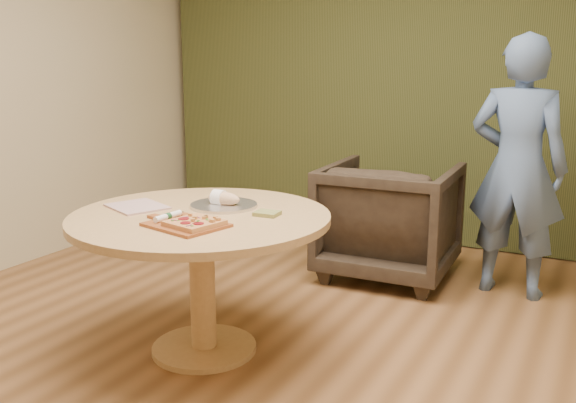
# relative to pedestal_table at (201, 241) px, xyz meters

# --- Properties ---
(room_shell) EXTENTS (5.04, 6.04, 2.84)m
(room_shell) POSITION_rel_pedestal_table_xyz_m (0.43, -0.29, 0.79)
(room_shell) COLOR #92633A
(room_shell) RESTS_ON ground
(curtain) EXTENTS (4.80, 0.14, 2.78)m
(curtain) POSITION_rel_pedestal_table_xyz_m (0.43, 2.61, 0.79)
(curtain) COLOR #2F3618
(curtain) RESTS_ON ground
(pedestal_table) EXTENTS (1.33, 1.33, 0.75)m
(pedestal_table) POSITION_rel_pedestal_table_xyz_m (0.00, 0.00, 0.00)
(pedestal_table) COLOR tan
(pedestal_table) RESTS_ON ground
(pizza_paddle) EXTENTS (0.47, 0.35, 0.01)m
(pizza_paddle) POSITION_rel_pedestal_table_xyz_m (0.07, -0.23, 0.15)
(pizza_paddle) COLOR brown
(pizza_paddle) RESTS_ON pedestal_table
(flatbread_pizza) EXTENTS (0.27, 0.27, 0.04)m
(flatbread_pizza) POSITION_rel_pedestal_table_xyz_m (0.14, -0.24, 0.17)
(flatbread_pizza) COLOR tan
(flatbread_pizza) RESTS_ON pizza_paddle
(cutlery_roll) EXTENTS (0.04, 0.20, 0.03)m
(cutlery_roll) POSITION_rel_pedestal_table_xyz_m (-0.04, -0.21, 0.17)
(cutlery_roll) COLOR white
(cutlery_roll) RESTS_ON pizza_paddle
(newspaper) EXTENTS (0.38, 0.35, 0.01)m
(newspaper) POSITION_rel_pedestal_table_xyz_m (-0.38, -0.04, 0.15)
(newspaper) COLOR silver
(newspaper) RESTS_ON pedestal_table
(serving_tray) EXTENTS (0.36, 0.36, 0.02)m
(serving_tray) POSITION_rel_pedestal_table_xyz_m (0.02, 0.19, 0.15)
(serving_tray) COLOR silver
(serving_tray) RESTS_ON pedestal_table
(bread_roll) EXTENTS (0.19, 0.09, 0.09)m
(bread_roll) POSITION_rel_pedestal_table_xyz_m (0.01, 0.19, 0.18)
(bread_roll) COLOR #E4BA8B
(bread_roll) RESTS_ON serving_tray
(green_packet) EXTENTS (0.13, 0.11, 0.02)m
(green_packet) POSITION_rel_pedestal_table_xyz_m (0.32, 0.13, 0.15)
(green_packet) COLOR #5F662E
(green_packet) RESTS_ON pedestal_table
(armchair) EXTENTS (0.90, 0.85, 0.90)m
(armchair) POSITION_rel_pedestal_table_xyz_m (0.47, 1.60, -0.16)
(armchair) COLOR black
(armchair) RESTS_ON ground
(person_standing) EXTENTS (0.64, 0.44, 1.68)m
(person_standing) POSITION_rel_pedestal_table_xyz_m (1.29, 1.65, 0.23)
(person_standing) COLOR #4D6996
(person_standing) RESTS_ON ground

